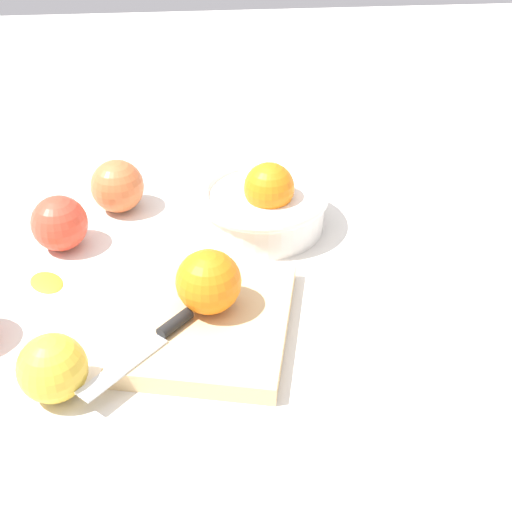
# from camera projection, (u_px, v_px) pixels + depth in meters

# --- Properties ---
(ground_plane) EXTENTS (2.40, 2.40, 0.00)m
(ground_plane) POSITION_uv_depth(u_px,v_px,m) (155.00, 291.00, 0.85)
(ground_plane) COLOR silver
(bowl) EXTENTS (0.18, 0.18, 0.10)m
(bowl) POSITION_uv_depth(u_px,v_px,m) (263.00, 204.00, 0.95)
(bowl) COLOR white
(bowl) RESTS_ON ground_plane
(cutting_board) EXTENTS (0.25, 0.22, 0.02)m
(cutting_board) POSITION_uv_depth(u_px,v_px,m) (208.00, 320.00, 0.79)
(cutting_board) COLOR #DBB77F
(cutting_board) RESTS_ON ground_plane
(orange_on_board) EXTENTS (0.07, 0.07, 0.07)m
(orange_on_board) POSITION_uv_depth(u_px,v_px,m) (209.00, 282.00, 0.77)
(orange_on_board) COLOR orange
(orange_on_board) RESTS_ON cutting_board
(knife) EXTENTS (0.12, 0.12, 0.01)m
(knife) POSITION_uv_depth(u_px,v_px,m) (154.00, 341.00, 0.73)
(knife) COLOR silver
(knife) RESTS_ON cutting_board
(apple_front_right) EXTENTS (0.07, 0.07, 0.07)m
(apple_front_right) POSITION_uv_depth(u_px,v_px,m) (53.00, 368.00, 0.69)
(apple_front_right) COLOR gold
(apple_front_right) RESTS_ON ground_plane
(apple_front_left) EXTENTS (0.08, 0.08, 0.08)m
(apple_front_left) POSITION_uv_depth(u_px,v_px,m) (117.00, 186.00, 0.99)
(apple_front_left) COLOR #CC6638
(apple_front_left) RESTS_ON ground_plane
(apple_front_left_2) EXTENTS (0.07, 0.07, 0.07)m
(apple_front_left_2) POSITION_uv_depth(u_px,v_px,m) (59.00, 223.00, 0.91)
(apple_front_left_2) COLOR #D6422D
(apple_front_left_2) RESTS_ON ground_plane
(citrus_peel) EXTENTS (0.06, 0.06, 0.01)m
(citrus_peel) POSITION_uv_depth(u_px,v_px,m) (46.00, 280.00, 0.86)
(citrus_peel) COLOR orange
(citrus_peel) RESTS_ON ground_plane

